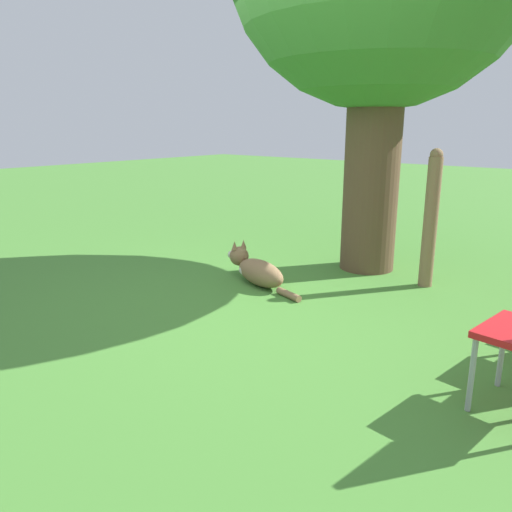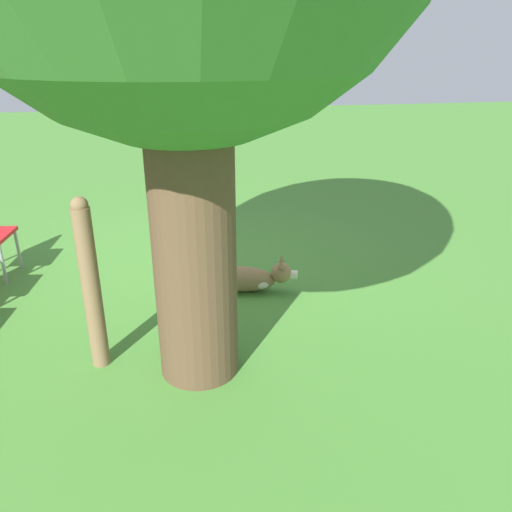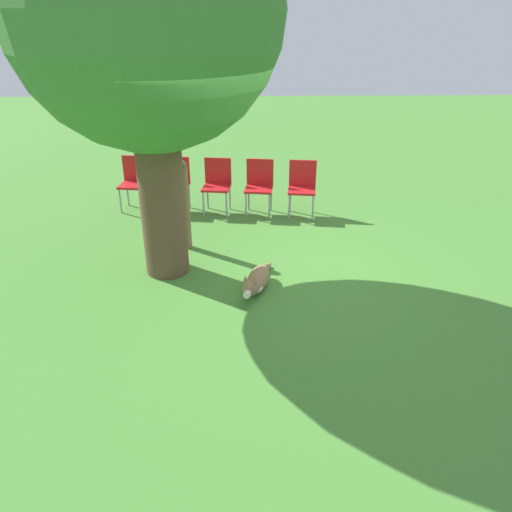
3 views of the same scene
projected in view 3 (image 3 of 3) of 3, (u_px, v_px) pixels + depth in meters
The scene contains 9 objects.
ground_plane at pixel (258, 273), 6.43m from camera, with size 30.00×30.00×0.00m, color #478433.
oak_tree at pixel (146, 14), 5.17m from camera, with size 2.95×2.95×4.53m.
dog at pixel (257, 281), 5.97m from camera, with size 1.07×0.43×0.36m.
fence_post at pixel (185, 205), 6.85m from camera, with size 0.13×0.13×1.26m.
red_chair_0 at pixel (302, 184), 8.09m from camera, with size 0.47×0.49×0.88m.
red_chair_1 at pixel (259, 183), 8.15m from camera, with size 0.47×0.49×0.88m.
red_chair_2 at pixel (217, 182), 8.21m from camera, with size 0.47×0.49×0.88m.
red_chair_3 at pixel (176, 180), 8.27m from camera, with size 0.47×0.49×0.88m.
red_chair_4 at pixel (135, 179), 8.34m from camera, with size 0.47×0.49×0.88m.
Camera 3 is at (-5.67, 0.17, 3.03)m, focal length 35.00 mm.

